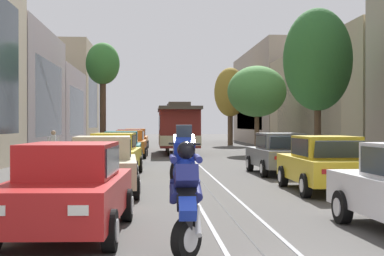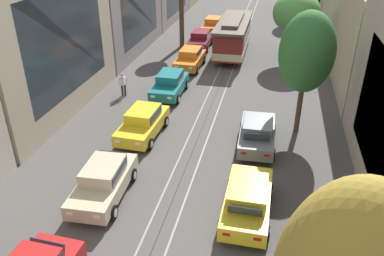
{
  "view_description": "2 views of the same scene",
  "coord_description": "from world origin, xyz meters",
  "views": [
    {
      "loc": [
        -1.6,
        -6.09,
        1.91
      ],
      "look_at": [
        0.22,
        20.6,
        1.74
      ],
      "focal_mm": 53.07,
      "sensor_mm": 36.0,
      "label": 1
    },
    {
      "loc": [
        3.71,
        -3.22,
        10.87
      ],
      "look_at": [
        0.0,
        13.91,
        1.48
      ],
      "focal_mm": 36.81,
      "sensor_mm": 36.0,
      "label": 2
    }
  ],
  "objects": [
    {
      "name": "parked_car_yellow_mid_left",
      "position": [
        -3.07,
        15.2,
        0.8
      ],
      "size": [
        2.13,
        4.42,
        1.58
      ],
      "color": "gold",
      "rests_on": "ground"
    },
    {
      "name": "parked_car_grey_mid_right",
      "position": [
        3.23,
        15.36,
        0.8
      ],
      "size": [
        2.07,
        4.39,
        1.58
      ],
      "color": "slate",
      "rests_on": "ground"
    },
    {
      "name": "building_facade_right",
      "position": [
        10.79,
        30.31,
        4.19
      ],
      "size": [
        5.76,
        63.83,
        9.45
      ],
      "color": "gray",
      "rests_on": "ground"
    },
    {
      "name": "parked_car_orange_fifth_left",
      "position": [
        -2.95,
        26.84,
        0.8
      ],
      "size": [
        2.06,
        4.39,
        1.58
      ],
      "color": "orange",
      "rests_on": "ground"
    },
    {
      "name": "parked_car_beige_second_left",
      "position": [
        -2.98,
        9.58,
        0.8
      ],
      "size": [
        2.13,
        4.41,
        1.58
      ],
      "color": "#C1B28E",
      "rests_on": "ground"
    },
    {
      "name": "building_facade_left",
      "position": [
        -10.72,
        29.62,
        4.59
      ],
      "size": [
        5.73,
        63.83,
        10.41
      ],
      "color": "beige",
      "rests_on": "ground"
    },
    {
      "name": "trolley_track_rails",
      "position": [
        0.0,
        30.07,
        0.0
      ],
      "size": [
        1.14,
        72.13,
        0.01
      ],
      "color": "gray",
      "rests_on": "ground"
    },
    {
      "name": "parked_car_maroon_sixth_left",
      "position": [
        -3.23,
        32.47,
        0.8
      ],
      "size": [
        2.06,
        4.39,
        1.58
      ],
      "color": "maroon",
      "rests_on": "ground"
    },
    {
      "name": "parked_car_orange_far_left",
      "position": [
        -2.99,
        38.24,
        0.8
      ],
      "size": [
        2.07,
        4.39,
        1.58
      ],
      "color": "orange",
      "rests_on": "ground"
    },
    {
      "name": "street_tree_kerb_right_mid",
      "position": [
        5.13,
        30.43,
        4.05
      ],
      "size": [
        3.83,
        4.03,
        5.73
      ],
      "color": "brown",
      "rests_on": "ground"
    },
    {
      "name": "parked_car_teal_fourth_left",
      "position": [
        -3.12,
        21.09,
        0.8
      ],
      "size": [
        2.02,
        4.37,
        1.58
      ],
      "color": "#196B70",
      "rests_on": "ground"
    },
    {
      "name": "pedestrian_on_left_pavement",
      "position": [
        6.46,
        8.94,
        0.9
      ],
      "size": [
        0.55,
        0.4,
        1.6
      ],
      "color": "#282D38",
      "rests_on": "ground"
    },
    {
      "name": "pedestrian_crossing_far",
      "position": [
        -6.18,
        20.25,
        0.92
      ],
      "size": [
        0.55,
        0.38,
        1.64
      ],
      "color": "#282D38",
      "rests_on": "ground"
    },
    {
      "name": "cable_car_trolley",
      "position": [
        -0.0,
        30.86,
        1.66
      ],
      "size": [
        2.59,
        9.14,
        3.28
      ],
      "color": "maroon",
      "rests_on": "ground"
    },
    {
      "name": "parked_car_yellow_second_right",
      "position": [
        3.23,
        9.63,
        0.8
      ],
      "size": [
        2.03,
        4.37,
        1.58
      ],
      "color": "gold",
      "rests_on": "ground"
    },
    {
      "name": "street_tree_kerb_right_second",
      "position": [
        5.36,
        17.53,
        4.64
      ],
      "size": [
        2.92,
        2.73,
        6.85
      ],
      "color": "#4C3826",
      "rests_on": "ground"
    },
    {
      "name": "ground_plane",
      "position": [
        0.0,
        25.65,
        0.0
      ],
      "size": [
        160.33,
        160.33,
        0.0
      ],
      "primitive_type": "plane",
      "color": "#4C4947"
    }
  ]
}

